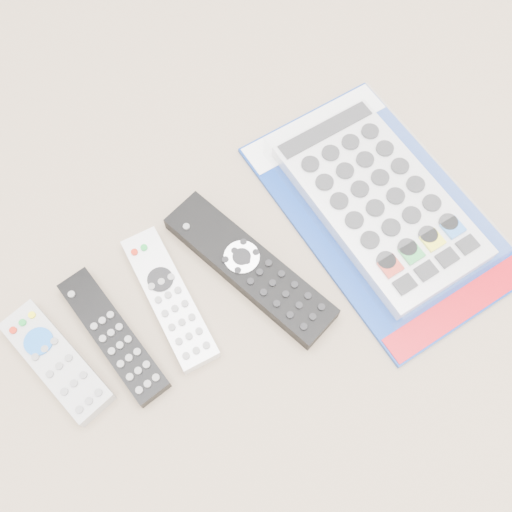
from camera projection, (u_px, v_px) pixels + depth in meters
remote_small_grey at (57, 361)px, 0.69m from camera, size 0.07×0.17×0.03m
remote_slim_black at (113, 336)px, 0.70m from camera, size 0.05×0.19×0.02m
remote_silver_dvd at (169, 298)px, 0.72m from camera, size 0.08×0.20×0.02m
remote_large_black at (250, 268)px, 0.74m from camera, size 0.10×0.26×0.03m
jumbo_remote_packaged at (380, 200)px, 0.77m from camera, size 0.26×0.39×0.05m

